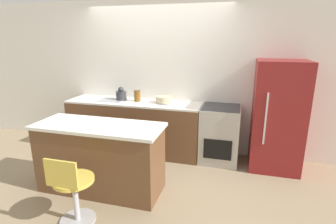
{
  "coord_description": "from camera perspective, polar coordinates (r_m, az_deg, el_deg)",
  "views": [
    {
      "loc": [
        1.38,
        -3.76,
        1.96
      ],
      "look_at": [
        0.44,
        -0.32,
        0.96
      ],
      "focal_mm": 28.0,
      "sensor_mm": 36.0,
      "label": 1
    }
  ],
  "objects": [
    {
      "name": "ground_plane",
      "position": [
        4.46,
        -4.48,
        -10.41
      ],
      "size": [
        14.0,
        14.0,
        0.0
      ],
      "primitive_type": "plane",
      "color": "#998466"
    },
    {
      "name": "wall_back",
      "position": [
        4.68,
        -2.05,
        7.62
      ],
      "size": [
        8.0,
        0.06,
        2.6
      ],
      "color": "white",
      "rests_on": "ground_plane"
    },
    {
      "name": "back_counter",
      "position": [
        4.69,
        -7.31,
        -3.13
      ],
      "size": [
        2.35,
        0.62,
        0.92
      ],
      "color": "brown",
      "rests_on": "ground_plane"
    },
    {
      "name": "kitchen_island",
      "position": [
        3.59,
        -14.48,
        -9.54
      ],
      "size": [
        1.66,
        0.65,
        0.91
      ],
      "color": "brown",
      "rests_on": "ground_plane"
    },
    {
      "name": "oven_range",
      "position": [
        4.36,
        11.16,
        -4.74
      ],
      "size": [
        0.61,
        0.63,
        0.92
      ],
      "color": "#B7B2A8",
      "rests_on": "ground_plane"
    },
    {
      "name": "refrigerator",
      "position": [
        4.26,
        22.73,
        -0.87
      ],
      "size": [
        0.72,
        0.68,
        1.66
      ],
      "color": "maroon",
      "rests_on": "ground_plane"
    },
    {
      "name": "stool_chair",
      "position": [
        3.09,
        -19.96,
        -15.94
      ],
      "size": [
        0.43,
        0.43,
        0.82
      ],
      "color": "#B7B7BC",
      "rests_on": "ground_plane"
    },
    {
      "name": "kettle",
      "position": [
        4.68,
        -10.16,
        3.77
      ],
      "size": [
        0.18,
        0.18,
        0.23
      ],
      "color": "#333338",
      "rests_on": "back_counter"
    },
    {
      "name": "mixing_bowl",
      "position": [
        4.41,
        -0.91,
        2.77
      ],
      "size": [
        0.27,
        0.27,
        0.11
      ],
      "color": "#C1B28E",
      "rests_on": "back_counter"
    },
    {
      "name": "canister_jar",
      "position": [
        4.56,
        -6.7,
        3.57
      ],
      "size": [
        0.12,
        0.12,
        0.18
      ],
      "color": "brown",
      "rests_on": "back_counter"
    }
  ]
}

